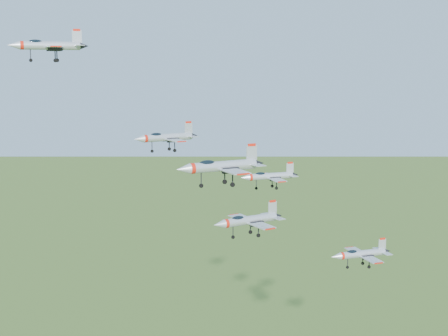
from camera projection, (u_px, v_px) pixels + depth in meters
name	position (u px, v px, depth m)	size (l,w,h in m)	color
jet_lead	(48.00, 45.00, 103.70)	(13.22, 10.90, 3.54)	#ACB2B9
jet_left_high	(166.00, 137.00, 106.57)	(12.05, 10.01, 3.22)	#ACB2B9
jet_right_high	(220.00, 166.00, 86.33)	(13.56, 11.17, 3.63)	#ACB2B9
jet_left_low	(269.00, 176.00, 115.86)	(11.66, 9.69, 3.12)	#ACB2B9
jet_right_low	(248.00, 220.00, 100.58)	(13.15, 10.93, 3.51)	#ACB2B9
jet_trail	(361.00, 254.00, 116.29)	(12.58, 10.45, 3.36)	#ACB2B9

